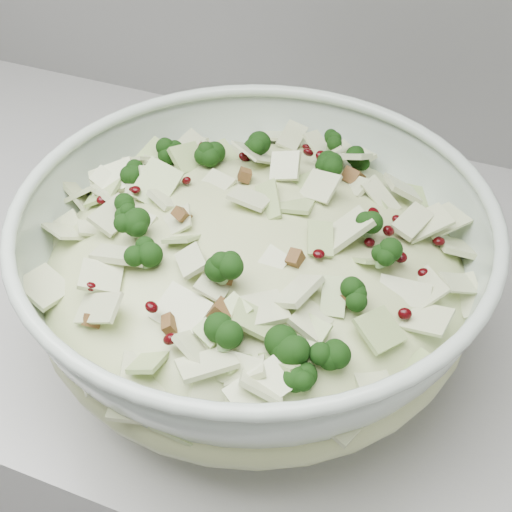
{
  "coord_description": "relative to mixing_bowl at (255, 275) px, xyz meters",
  "views": [
    {
      "loc": [
        0.12,
        1.19,
        1.41
      ],
      "look_at": [
        -0.04,
        1.59,
        1.02
      ],
      "focal_mm": 50.0,
      "sensor_mm": 36.0,
      "label": 1
    }
  ],
  "objects": [
    {
      "name": "counter",
      "position": [
        0.04,
        0.1,
        -0.53
      ],
      "size": [
        3.6,
        0.6,
        0.9
      ],
      "primitive_type": "cube",
      "color": "#A2A29E",
      "rests_on": "floor"
    },
    {
      "name": "mixing_bowl",
      "position": [
        0.0,
        0.0,
        0.0
      ],
      "size": [
        0.47,
        0.47,
        0.16
      ],
      "rotation": [
        0.0,
        0.0,
        0.2
      ],
      "color": "#B5C7B7",
      "rests_on": "counter"
    },
    {
      "name": "salad",
      "position": [
        0.0,
        -0.0,
        0.03
      ],
      "size": [
        0.5,
        0.5,
        0.16
      ],
      "rotation": [
        0.0,
        0.0,
        0.49
      ],
      "color": "beige",
      "rests_on": "mixing_bowl"
    }
  ]
}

